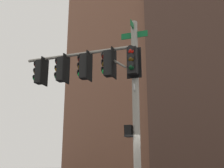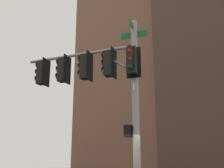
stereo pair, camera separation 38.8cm
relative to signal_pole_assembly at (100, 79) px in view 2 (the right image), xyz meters
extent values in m
cylinder|color=#9E998C|center=(0.62, -1.22, -1.23)|extent=(0.25, 0.25, 6.81)
cylinder|color=#9E998C|center=(-0.38, 0.90, 1.16)|extent=(2.10, 4.28, 0.12)
cylinder|color=#9E998C|center=(0.26, -0.45, 0.71)|extent=(0.52, 0.98, 0.75)
cube|color=#0F6B33|center=(0.62, -1.22, 1.92)|extent=(0.89, 0.44, 0.24)
cube|color=#0F6B33|center=(0.62, -1.22, 1.62)|extent=(0.47, 0.95, 0.24)
cube|color=white|center=(0.62, -1.22, -0.47)|extent=(0.42, 0.22, 0.24)
cube|color=black|center=(0.18, -0.30, 0.60)|extent=(0.45, 0.45, 1.00)
cube|color=black|center=(0.26, -0.47, 0.60)|extent=(0.51, 0.27, 1.16)
sphere|color=#470A07|center=(0.10, -0.11, 0.90)|extent=(0.20, 0.20, 0.20)
cylinder|color=black|center=(0.07, -0.05, 0.99)|extent=(0.23, 0.13, 0.23)
sphere|color=#4C330A|center=(0.10, -0.11, 0.60)|extent=(0.20, 0.20, 0.20)
cylinder|color=black|center=(0.07, -0.05, 0.69)|extent=(0.23, 0.13, 0.23)
sphere|color=green|center=(0.10, -0.11, 0.30)|extent=(0.20, 0.20, 0.20)
cylinder|color=black|center=(0.07, -0.05, 0.39)|extent=(0.23, 0.13, 0.23)
cube|color=black|center=(-0.25, 0.62, 0.60)|extent=(0.45, 0.45, 1.00)
cube|color=black|center=(-0.17, 0.45, 0.60)|extent=(0.51, 0.27, 1.16)
sphere|color=#470A07|center=(-0.33, 0.81, 0.90)|extent=(0.20, 0.20, 0.20)
cylinder|color=black|center=(-0.36, 0.87, 0.99)|extent=(0.23, 0.13, 0.23)
sphere|color=#4C330A|center=(-0.33, 0.81, 0.60)|extent=(0.20, 0.20, 0.20)
cylinder|color=black|center=(-0.36, 0.87, 0.69)|extent=(0.23, 0.13, 0.23)
sphere|color=green|center=(-0.33, 0.81, 0.30)|extent=(0.20, 0.20, 0.20)
cylinder|color=black|center=(-0.36, 0.87, 0.39)|extent=(0.23, 0.13, 0.23)
cube|color=black|center=(-0.68, 1.54, 0.60)|extent=(0.45, 0.45, 1.00)
cube|color=black|center=(-0.60, 1.37, 0.60)|extent=(0.51, 0.27, 1.16)
sphere|color=#470A07|center=(-0.77, 1.73, 0.90)|extent=(0.20, 0.20, 0.20)
cylinder|color=black|center=(-0.79, 1.79, 0.99)|extent=(0.23, 0.13, 0.23)
sphere|color=#F29E0C|center=(-0.77, 1.73, 0.60)|extent=(0.20, 0.20, 0.20)
cylinder|color=black|center=(-0.79, 1.79, 0.69)|extent=(0.23, 0.13, 0.23)
sphere|color=#0A3819|center=(-0.77, 1.73, 0.30)|extent=(0.20, 0.20, 0.20)
cylinder|color=black|center=(-0.79, 1.79, 0.39)|extent=(0.23, 0.13, 0.23)
cube|color=black|center=(-1.11, 2.46, 0.60)|extent=(0.45, 0.45, 1.00)
cube|color=black|center=(-1.03, 2.29, 0.60)|extent=(0.51, 0.27, 1.16)
sphere|color=#470A07|center=(-1.20, 2.65, 0.90)|extent=(0.20, 0.20, 0.20)
cylinder|color=black|center=(-1.23, 2.71, 0.99)|extent=(0.23, 0.13, 0.23)
sphere|color=#4C330A|center=(-1.20, 2.65, 0.60)|extent=(0.20, 0.20, 0.20)
cylinder|color=black|center=(-1.23, 2.71, 0.69)|extent=(0.23, 0.13, 0.23)
sphere|color=green|center=(-1.20, 2.65, 0.30)|extent=(0.20, 0.20, 0.20)
cylinder|color=black|center=(-1.23, 2.71, 0.39)|extent=(0.23, 0.13, 0.23)
cube|color=black|center=(0.32, -1.35, 0.46)|extent=(0.45, 0.45, 1.00)
cube|color=black|center=(0.49, -1.27, 0.46)|extent=(0.27, 0.51, 1.16)
sphere|color=red|center=(0.14, -1.44, 0.76)|extent=(0.20, 0.20, 0.20)
cylinder|color=black|center=(0.08, -1.47, 0.85)|extent=(0.13, 0.23, 0.23)
sphere|color=#4C330A|center=(0.14, -1.44, 0.46)|extent=(0.20, 0.20, 0.20)
cylinder|color=black|center=(0.08, -1.47, 0.55)|extent=(0.13, 0.23, 0.23)
sphere|color=#0A3819|center=(0.14, -1.44, 0.16)|extent=(0.20, 0.20, 0.20)
cylinder|color=black|center=(0.08, -1.47, 0.25)|extent=(0.13, 0.23, 0.23)
cube|color=black|center=(0.50, -0.97, -2.00)|extent=(0.43, 0.38, 0.40)
cube|color=#EA5914|center=(0.44, -0.84, -2.00)|extent=(0.24, 0.13, 0.28)
cube|color=brown|center=(33.99, 24.68, 16.26)|extent=(22.11, 19.19, 41.78)
cube|color=#8CB2C6|center=(45.09, 15.76, 28.77)|extent=(31.48, 31.37, 66.80)
camera|label=1|loc=(-6.97, -7.52, -3.11)|focal=45.37mm
camera|label=2|loc=(-6.70, -7.79, -3.11)|focal=45.37mm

